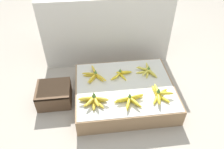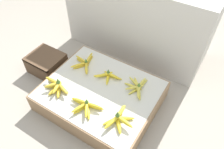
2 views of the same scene
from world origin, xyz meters
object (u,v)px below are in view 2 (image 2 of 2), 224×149
(wooden_crate, at_px, (47,63))
(banana_bunch_middle_left, at_px, (84,63))
(banana_bunch_front_midleft, at_px, (86,106))
(banana_bunch_front_midright, at_px, (119,119))
(banana_bunch_middle_midright, at_px, (137,87))
(banana_bunch_middle_midleft, at_px, (108,76))
(banana_bunch_front_left, at_px, (57,86))

(wooden_crate, relative_size, banana_bunch_middle_left, 1.18)
(wooden_crate, xyz_separation_m, banana_bunch_front_midleft, (0.72, -0.28, 0.12))
(banana_bunch_front_midright, height_order, banana_bunch_middle_midright, banana_bunch_front_midright)
(banana_bunch_middle_midright, bearing_deg, banana_bunch_front_midright, -85.76)
(banana_bunch_front_midright, bearing_deg, banana_bunch_middle_midleft, 132.90)
(banana_bunch_middle_midright, bearing_deg, banana_bunch_middle_midleft, -175.13)
(banana_bunch_front_left, xyz_separation_m, banana_bunch_middle_midright, (0.58, 0.37, -0.01))
(banana_bunch_front_left, distance_m, banana_bunch_middle_midright, 0.69)
(banana_bunch_front_midleft, distance_m, banana_bunch_middle_midright, 0.47)
(wooden_crate, distance_m, banana_bunch_front_left, 0.48)
(banana_bunch_front_midright, height_order, banana_bunch_middle_left, banana_bunch_front_midright)
(banana_bunch_middle_midright, bearing_deg, banana_bunch_front_midleft, -122.49)
(banana_bunch_middle_left, bearing_deg, banana_bunch_front_midright, -30.84)
(banana_bunch_middle_midleft, distance_m, banana_bunch_middle_midright, 0.28)
(banana_bunch_front_midright, relative_size, banana_bunch_middle_midright, 1.08)
(wooden_crate, relative_size, banana_bunch_front_midleft, 1.14)
(banana_bunch_front_midright, bearing_deg, wooden_crate, 166.55)
(banana_bunch_front_left, xyz_separation_m, banana_bunch_front_midright, (0.61, 0.01, -0.00))
(banana_bunch_front_midleft, xyz_separation_m, banana_bunch_middle_midright, (0.25, 0.40, -0.00))
(banana_bunch_middle_left, bearing_deg, banana_bunch_middle_midright, 0.97)
(banana_bunch_front_midleft, height_order, banana_bunch_middle_midleft, banana_bunch_front_midleft)
(banana_bunch_middle_midleft, bearing_deg, banana_bunch_middle_left, 176.91)
(wooden_crate, height_order, banana_bunch_front_midright, banana_bunch_front_midright)
(wooden_crate, xyz_separation_m, banana_bunch_middle_midleft, (0.69, 0.09, 0.12))
(wooden_crate, distance_m, banana_bunch_middle_midleft, 0.71)
(banana_bunch_front_midleft, relative_size, banana_bunch_front_midright, 1.05)
(banana_bunch_front_left, bearing_deg, banana_bunch_front_midright, 0.78)
(banana_bunch_front_left, height_order, banana_bunch_middle_midleft, banana_bunch_front_left)
(banana_bunch_middle_midright, bearing_deg, wooden_crate, -173.04)
(banana_bunch_middle_midright, bearing_deg, banana_bunch_front_left, -147.87)
(wooden_crate, xyz_separation_m, banana_bunch_middle_midright, (0.97, 0.12, 0.12))
(banana_bunch_front_left, relative_size, banana_bunch_middle_midright, 1.10)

